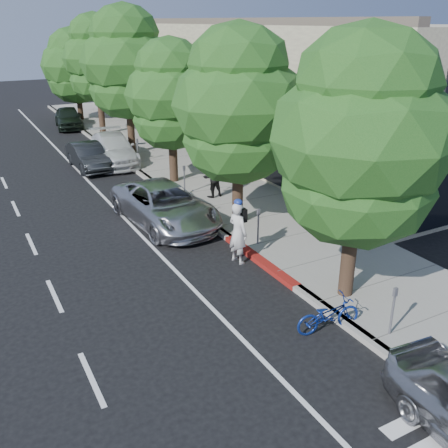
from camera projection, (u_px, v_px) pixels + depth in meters
ground at (277, 275)px, 15.16m from camera, size 120.00×120.00×0.00m
sidewalk at (220, 189)px, 22.65m from camera, size 4.60×56.00×0.15m
curb at (173, 197)px, 21.64m from camera, size 0.30×56.00×0.15m
curb_red_segment at (260, 260)px, 15.94m from camera, size 0.32×4.00×0.15m
storefront_building at (246, 81)px, 32.71m from camera, size 10.00×36.00×7.00m
street_tree_0 at (361, 141)px, 12.25m from camera, size 4.66×4.66×7.26m
street_tree_1 at (239, 107)px, 17.13m from camera, size 4.64×4.64×7.25m
street_tree_2 at (171, 96)px, 22.15m from camera, size 4.12×4.12×6.62m
street_tree_3 at (126, 64)px, 26.66m from camera, size 4.93×4.93×8.11m
street_tree_4 at (96, 59)px, 31.59m from camera, size 4.25×4.25×7.74m
street_tree_5 at (76, 66)px, 36.78m from camera, size 5.01×5.01×6.86m
cyclist at (238, 233)px, 15.65m from camera, size 0.63×0.82×2.01m
bicycle at (328, 315)px, 12.31m from camera, size 1.80×0.83×0.91m
silver_suv at (165, 205)px, 18.73m from camera, size 2.90×5.61×1.51m
dark_sedan at (88, 156)px, 25.79m from camera, size 1.47×4.05×1.33m
white_pickup at (113, 149)px, 26.84m from camera, size 2.83×5.53×1.53m
dark_suv_far at (68, 118)px, 35.58m from camera, size 2.30×4.55×1.49m
pedestrian at (212, 177)px, 21.15m from camera, size 0.91×0.74×1.75m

